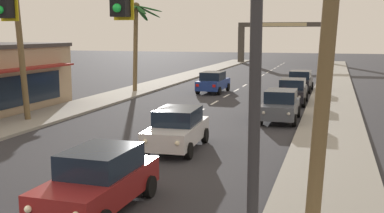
{
  "coord_description": "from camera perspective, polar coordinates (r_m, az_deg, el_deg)",
  "views": [
    {
      "loc": [
        7.83,
        -7.8,
        4.73
      ],
      "look_at": [
        3.11,
        8.0,
        2.2
      ],
      "focal_mm": 44.82,
      "sensor_mm": 36.0,
      "label": 1
    }
  ],
  "objects": [
    {
      "name": "lane_markings",
      "position": [
        29.97,
        2.08,
        -0.35
      ],
      "size": [
        4.28,
        89.52,
        0.01
      ],
      "color": "silver",
      "rests_on": "ground"
    },
    {
      "name": "sedan_oncoming_far",
      "position": [
        38.47,
        2.54,
        2.93
      ],
      "size": [
        2.03,
        4.48,
        1.68
      ],
      "color": "navy",
      "rests_on": "ground"
    },
    {
      "name": "sedan_parked_far_kerb",
      "position": [
        33.02,
        11.85,
        1.8
      ],
      "size": [
        1.95,
        4.45,
        1.68
      ],
      "color": "black",
      "rests_on": "ground"
    },
    {
      "name": "palm_left_third",
      "position": [
        38.49,
        -6.66,
        9.46
      ],
      "size": [
        4.16,
        3.96,
        7.12
      ],
      "color": "brown",
      "rests_on": "ground"
    },
    {
      "name": "sedan_parked_mid_kerb",
      "position": [
        40.34,
        12.74,
        3.0
      ],
      "size": [
        2.03,
        4.48,
        1.68
      ],
      "color": "black",
      "rests_on": "ground"
    },
    {
      "name": "traffic_signal_mast",
      "position": [
        9.92,
        -13.67,
        9.89
      ],
      "size": [
        10.6,
        0.41,
        6.85
      ],
      "color": "#2D2D33",
      "rests_on": "ground"
    },
    {
      "name": "town_gateway_arch",
      "position": [
        77.14,
        10.91,
        8.15
      ],
      "size": [
        14.52,
        0.9,
        6.4
      ],
      "color": "#423D38",
      "rests_on": "ground"
    },
    {
      "name": "sidewalk_left",
      "position": [
        32.23,
        -12.58,
        0.2
      ],
      "size": [
        3.2,
        110.0,
        0.14
      ],
      "primitive_type": "cube",
      "color": "gray",
      "rests_on": "ground"
    },
    {
      "name": "sedan_parked_nearest_kerb",
      "position": [
        26.45,
        10.49,
        0.15
      ],
      "size": [
        1.97,
        4.46,
        1.68
      ],
      "color": "#4C515B",
      "rests_on": "ground"
    },
    {
      "name": "sedan_third_in_queue",
      "position": [
        19.7,
        -1.76,
        -2.63
      ],
      "size": [
        2.1,
        4.51,
        1.68
      ],
      "color": "silver",
      "rests_on": "ground"
    },
    {
      "name": "sidewalk_right",
      "position": [
        28.19,
        16.33,
        -1.15
      ],
      "size": [
        3.2,
        110.0,
        0.14
      ],
      "primitive_type": "cube",
      "color": "gray",
      "rests_on": "ground"
    },
    {
      "name": "sedan_lead_at_stop_bar",
      "position": [
        13.18,
        -10.97,
        -8.55
      ],
      "size": [
        2.01,
        4.48,
        1.68
      ],
      "color": "maroon",
      "rests_on": "ground"
    },
    {
      "name": "palm_left_second",
      "position": [
        27.13,
        -20.14,
        10.63
      ],
      "size": [
        3.93,
        3.48,
        8.15
      ],
      "color": "brown",
      "rests_on": "ground"
    }
  ]
}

